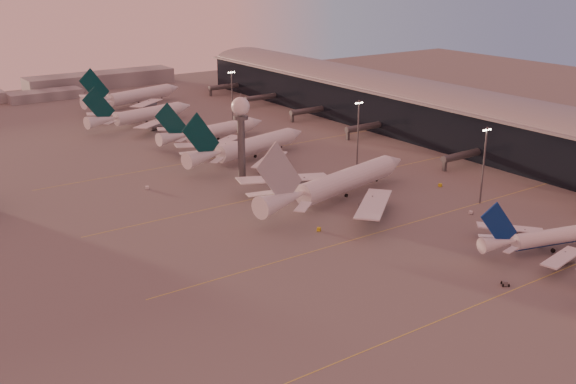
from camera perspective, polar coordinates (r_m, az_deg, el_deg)
ground at (r=154.40m, az=18.44°, el=-10.56°), size 700.00×700.00×0.00m
taxiway_markings at (r=207.87m, az=11.30°, el=-2.17°), size 180.00×185.25×0.02m
terminal at (r=295.41m, az=14.54°, el=5.99°), size 57.00×362.00×23.04m
radar_tower at (r=234.99m, az=-4.01°, el=5.94°), size 6.40×6.40×31.10m
mast_b at (r=221.00m, az=16.25°, el=2.46°), size 3.60×0.56×25.00m
mast_c at (r=254.44m, az=5.96°, el=5.22°), size 3.60×0.56×25.00m
mast_d at (r=325.34m, az=-4.76°, el=8.25°), size 3.60×0.56×25.00m
distant_horizon at (r=423.84m, az=-18.84°, el=8.45°), size 165.00×37.50×9.00m
narrowbody_mid at (r=192.02m, az=20.94°, el=-3.85°), size 40.42×31.83×16.15m
widebody_white at (r=217.79m, az=4.29°, el=0.37°), size 71.44×56.64×25.48m
greentail_a at (r=262.82m, az=-3.31°, el=3.56°), size 62.75×50.09×23.17m
greentail_b at (r=291.72m, az=-6.31°, el=4.92°), size 55.43×44.48×20.20m
greentail_c at (r=327.35m, az=-12.24°, el=6.18°), size 58.51×46.77×21.52m
greentail_d at (r=373.20m, az=-12.88°, el=7.72°), size 62.85×50.03×23.49m
gsv_tug_mid at (r=170.51m, az=17.91°, el=-7.38°), size 4.52×4.21×1.11m
gsv_truck_b at (r=214.34m, az=15.30°, el=-1.54°), size 5.34×2.75×2.05m
gsv_truck_c at (r=194.27m, az=2.66°, el=-2.97°), size 5.46×5.05×2.22m
gsv_catering_b at (r=237.59m, az=12.81°, el=0.92°), size 5.36×3.35×4.08m
gsv_tug_far at (r=226.23m, az=2.09°, el=0.07°), size 2.38×3.51×0.94m
gsv_truck_d at (r=234.44m, az=-11.86°, el=0.53°), size 3.97×6.12×2.33m
gsv_tug_hangar at (r=287.20m, az=-1.16°, el=4.19°), size 3.97×2.52×1.10m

